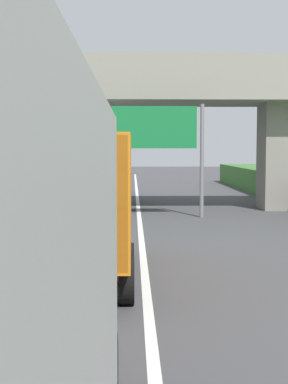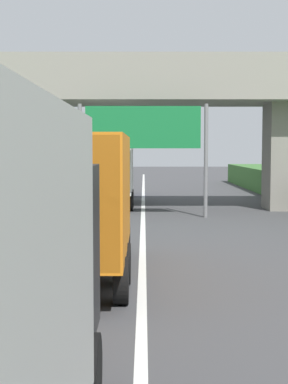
{
  "view_description": "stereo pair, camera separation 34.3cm",
  "coord_description": "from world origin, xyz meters",
  "px_view_note": "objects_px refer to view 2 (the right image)",
  "views": [
    {
      "loc": [
        -0.3,
        2.7,
        3.15
      ],
      "look_at": [
        0.0,
        17.52,
        2.0
      ],
      "focal_mm": 52.93,
      "sensor_mm": 36.0,
      "label": 1
    },
    {
      "loc": [
        0.04,
        2.69,
        3.15
      ],
      "look_at": [
        0.0,
        17.52,
        2.0
      ],
      "focal_mm": 52.93,
      "sensor_mm": 36.0,
      "label": 2
    }
  ],
  "objects_px": {
    "car_blue": "(120,182)",
    "truck_silver": "(85,163)",
    "truck_orange": "(82,199)",
    "overhead_highway_sign": "(145,134)",
    "truck_green": "(113,171)"
  },
  "relations": [
    {
      "from": "truck_orange",
      "to": "car_blue",
      "type": "distance_m",
      "value": 24.76
    },
    {
      "from": "truck_silver",
      "to": "truck_orange",
      "type": "height_order",
      "value": "same"
    },
    {
      "from": "car_blue",
      "to": "truck_orange",
      "type": "bearing_deg",
      "value": -89.44
    },
    {
      "from": "overhead_highway_sign",
      "to": "truck_orange",
      "type": "relative_size",
      "value": 0.81
    },
    {
      "from": "car_blue",
      "to": "overhead_highway_sign",
      "type": "bearing_deg",
      "value": -82.21
    },
    {
      "from": "truck_orange",
      "to": "truck_green",
      "type": "bearing_deg",
      "value": 90.82
    },
    {
      "from": "truck_silver",
      "to": "car_blue",
      "type": "xyz_separation_m",
      "value": [
        3.38,
        -9.58,
        -1.08
      ]
    },
    {
      "from": "overhead_highway_sign",
      "to": "truck_green",
      "type": "xyz_separation_m",
      "value": [
        -1.73,
        5.0,
        -1.84
      ]
    },
    {
      "from": "car_blue",
      "to": "truck_silver",
      "type": "bearing_deg",
      "value": 109.46
    },
    {
      "from": "truck_orange",
      "to": "car_blue",
      "type": "xyz_separation_m",
      "value": [
        -0.24,
        24.73,
        -1.08
      ]
    },
    {
      "from": "truck_silver",
      "to": "truck_orange",
      "type": "relative_size",
      "value": 1.0
    },
    {
      "from": "truck_orange",
      "to": "truck_green",
      "type": "height_order",
      "value": "same"
    },
    {
      "from": "overhead_highway_sign",
      "to": "car_blue",
      "type": "bearing_deg",
      "value": 97.79
    },
    {
      "from": "truck_orange",
      "to": "truck_green",
      "type": "distance_m",
      "value": 17.1
    },
    {
      "from": "overhead_highway_sign",
      "to": "car_blue",
      "type": "height_order",
      "value": "overhead_highway_sign"
    }
  ]
}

